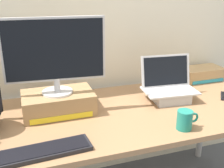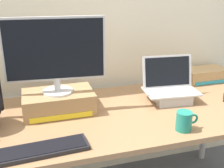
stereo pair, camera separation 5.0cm
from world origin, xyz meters
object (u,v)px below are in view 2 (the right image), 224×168
(toner_box_yellow, at_px, (59,102))
(toner_box_cyan, at_px, (205,75))
(coffee_mug, at_px, (184,121))
(desktop_monitor, at_px, (55,53))
(external_keyboard, at_px, (41,150))
(open_laptop, at_px, (170,92))

(toner_box_yellow, distance_m, toner_box_cyan, 1.17)
(toner_box_yellow, xyz_separation_m, coffee_mug, (0.60, -0.41, -0.01))
(desktop_monitor, bearing_deg, toner_box_cyan, 16.49)
(desktop_monitor, distance_m, toner_box_cyan, 1.21)
(external_keyboard, bearing_deg, desktop_monitor, 68.77)
(open_laptop, xyz_separation_m, toner_box_cyan, (0.44, 0.27, -0.01))
(toner_box_yellow, xyz_separation_m, desktop_monitor, (-0.00, -0.00, 0.29))
(open_laptop, bearing_deg, toner_box_cyan, 36.69)
(toner_box_yellow, xyz_separation_m, external_keyboard, (-0.13, -0.41, -0.05))
(coffee_mug, bearing_deg, open_laptop, 73.15)
(desktop_monitor, bearing_deg, toner_box_yellow, 88.11)
(toner_box_cyan, bearing_deg, coffee_mug, -130.73)
(desktop_monitor, xyz_separation_m, external_keyboard, (-0.13, -0.40, -0.34))
(toner_box_yellow, height_order, open_laptop, open_laptop)
(desktop_monitor, relative_size, coffee_mug, 4.52)
(desktop_monitor, xyz_separation_m, coffee_mug, (0.60, -0.41, -0.30))
(open_laptop, relative_size, coffee_mug, 2.85)
(toner_box_yellow, bearing_deg, coffee_mug, -34.65)
(toner_box_yellow, distance_m, external_keyboard, 0.43)
(open_laptop, relative_size, toner_box_cyan, 1.10)
(toner_box_yellow, bearing_deg, toner_box_cyan, 11.10)
(open_laptop, bearing_deg, external_keyboard, -151.07)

